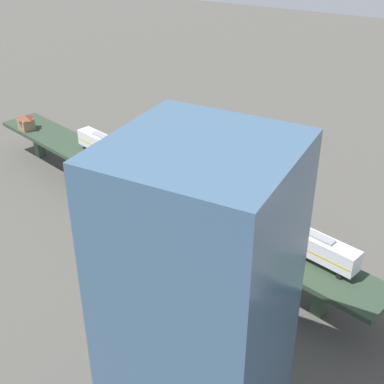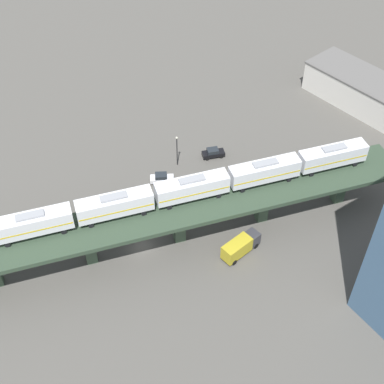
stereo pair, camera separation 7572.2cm
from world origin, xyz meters
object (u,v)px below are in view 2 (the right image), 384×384
(subway_train, at_px, (192,187))
(street_car_black, at_px, (213,153))
(delivery_truck, at_px, (241,246))
(street_car_green, at_px, (112,201))
(street_lamp, at_px, (177,149))
(street_car_white, at_px, (162,178))
(warehouse_building, at_px, (368,93))

(subway_train, relative_size, street_car_black, 12.75)
(delivery_truck, bearing_deg, street_car_green, -150.98)
(subway_train, distance_m, street_lamp, 17.90)
(street_car_white, relative_size, street_lamp, 0.68)
(street_lamp, bearing_deg, subway_train, -24.67)
(street_car_white, xyz_separation_m, street_lamp, (-2.39, 5.08, 3.17))
(street_lamp, bearing_deg, warehouse_building, 80.69)
(street_car_white, relative_size, street_car_green, 1.02)
(subway_train, relative_size, delivery_truck, 8.16)
(street_car_green, distance_m, street_lamp, 16.14)
(delivery_truck, relative_size, street_lamp, 1.07)
(street_car_black, xyz_separation_m, delivery_truck, (22.26, -10.67, 0.82))
(subway_train, height_order, warehouse_building, subway_train)
(street_car_black, bearing_deg, subway_train, -46.78)
(warehouse_building, bearing_deg, street_lamp, -99.31)
(street_car_black, distance_m, warehouse_building, 38.07)
(street_car_white, bearing_deg, street_lamp, 115.18)
(street_car_black, xyz_separation_m, warehouse_building, (5.36, 37.61, 2.47))
(subway_train, distance_m, street_car_green, 18.11)
(street_car_black, relative_size, street_lamp, 0.68)
(street_car_black, height_order, delivery_truck, delivery_truck)
(street_car_black, height_order, street_lamp, street_lamp)
(street_car_white, xyz_separation_m, street_car_green, (-0.11, -10.59, 0.00))
(delivery_truck, xyz_separation_m, street_lamp, (-24.23, 3.48, 2.35))
(delivery_truck, bearing_deg, street_car_black, 154.40)
(street_car_black, relative_size, street_car_green, 1.03)
(street_car_black, bearing_deg, street_lamp, -105.38)
(street_car_green, distance_m, warehouse_building, 60.72)
(street_car_black, bearing_deg, delivery_truck, -25.60)
(subway_train, bearing_deg, street_lamp, 155.33)
(street_car_white, bearing_deg, street_car_black, 91.92)
(street_car_white, distance_m, delivery_truck, 21.92)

